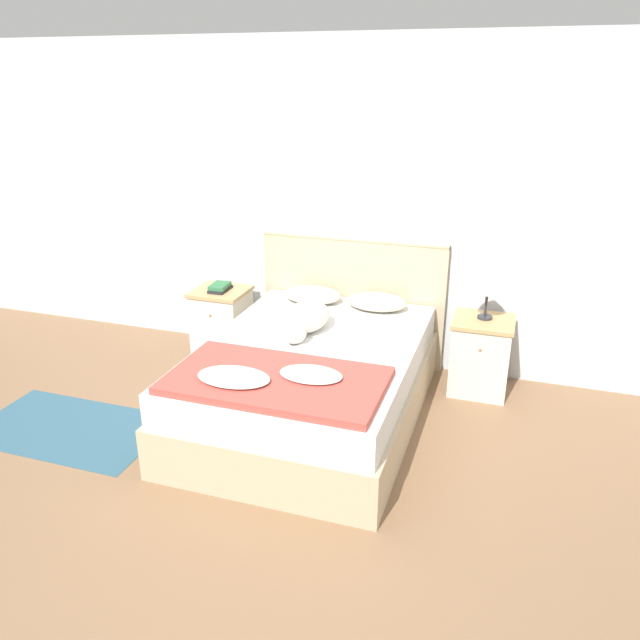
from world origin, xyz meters
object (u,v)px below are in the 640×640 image
object	(u,v)px
dog	(306,319)
book_stack	(220,287)
nightstand_right	(481,355)
bed	(311,382)
table_lamp	(488,284)
pillow_right	(377,302)
pillow_left	(312,295)
nightstand_left	(222,322)

from	to	relation	value
dog	book_stack	distance (m)	1.12
nightstand_right	dog	distance (m)	1.37
bed	dog	distance (m)	0.45
book_stack	table_lamp	size ratio (longest dim) A/B	0.63
dog	table_lamp	size ratio (longest dim) A/B	1.93
pillow_right	dog	bearing A→B (deg)	-122.08
pillow_left	dog	distance (m)	0.62
bed	book_stack	world-z (taller)	book_stack
book_stack	table_lamp	xyz separation A→B (m)	(2.15, 0.04, 0.24)
pillow_left	pillow_right	xyz separation A→B (m)	(0.53, 0.00, 0.00)
bed	nightstand_right	size ratio (longest dim) A/B	3.51
bed	nightstand_right	distance (m)	1.34
dog	book_stack	xyz separation A→B (m)	(-0.96, 0.57, -0.05)
pillow_left	bed	bearing A→B (deg)	-71.90
pillow_right	book_stack	distance (m)	1.34
pillow_left	table_lamp	distance (m)	1.36
bed	table_lamp	size ratio (longest dim) A/B	5.86
pillow_right	table_lamp	bearing A→B (deg)	1.23
bed	dog	size ratio (longest dim) A/B	3.03
pillow_right	dog	size ratio (longest dim) A/B	0.70
pillow_right	nightstand_right	bearing A→B (deg)	-0.85
pillow_right	table_lamp	size ratio (longest dim) A/B	1.34
nightstand_left	dog	distance (m)	1.19
pillow_right	table_lamp	distance (m)	0.85
pillow_left	nightstand_left	bearing A→B (deg)	-179.15
bed	pillow_left	xyz separation A→B (m)	(-0.26, 0.80, 0.35)
table_lamp	nightstand_left	bearing A→B (deg)	-179.21
nightstand_left	table_lamp	bearing A→B (deg)	0.79
bed	book_stack	bearing A→B (deg)	143.89
pillow_left	table_lamp	bearing A→B (deg)	0.75
dog	table_lamp	world-z (taller)	table_lamp
table_lamp	dog	bearing A→B (deg)	-152.74
nightstand_left	pillow_left	world-z (taller)	pillow_left
pillow_left	table_lamp	world-z (taller)	table_lamp
nightstand_left	nightstand_right	world-z (taller)	same
nightstand_left	nightstand_right	distance (m)	2.16
nightstand_right	pillow_left	size ratio (longest dim) A/B	1.24
pillow_right	dog	distance (m)	0.70
nightstand_right	pillow_left	distance (m)	1.38
book_stack	table_lamp	world-z (taller)	table_lamp
dog	table_lamp	bearing A→B (deg)	27.26
nightstand_left	pillow_left	size ratio (longest dim) A/B	1.24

